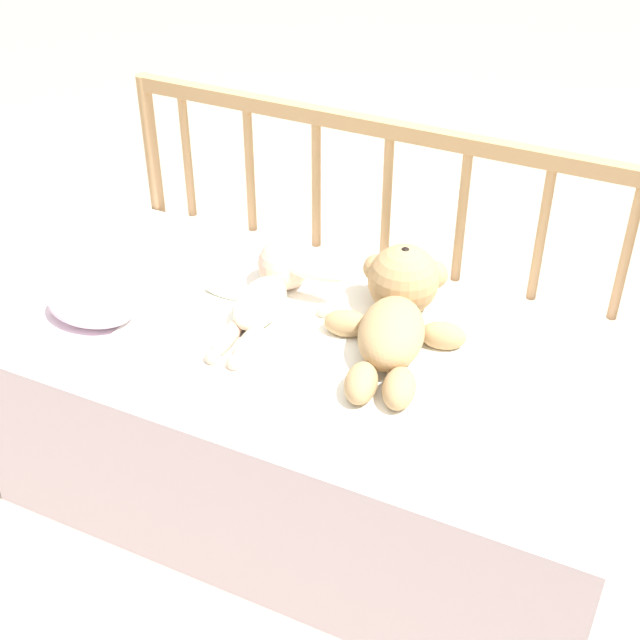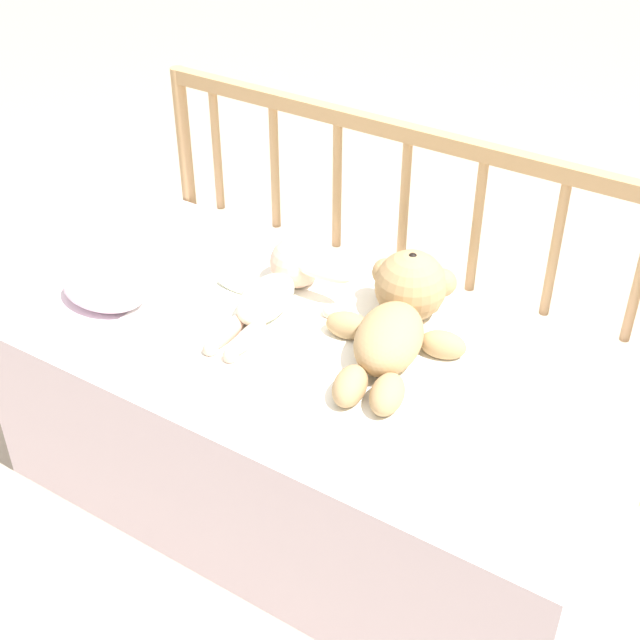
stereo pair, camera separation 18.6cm
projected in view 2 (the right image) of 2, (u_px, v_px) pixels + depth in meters
ground_plane at (318, 491)px, 2.15m from camera, size 12.00×12.00×0.00m
crib_mattress at (317, 423)px, 2.02m from camera, size 1.34×0.70×0.44m
crib_rail at (403, 219)px, 2.07m from camera, size 1.34×0.04×0.81m
blanket at (329, 336)px, 1.91m from camera, size 0.85×0.56×0.01m
teddy_bear at (399, 315)px, 1.87m from camera, size 0.31×0.45×0.16m
baby at (277, 285)px, 1.99m from camera, size 0.31×0.40×0.12m
small_pillow at (104, 289)px, 2.01m from camera, size 0.21×0.15×0.06m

